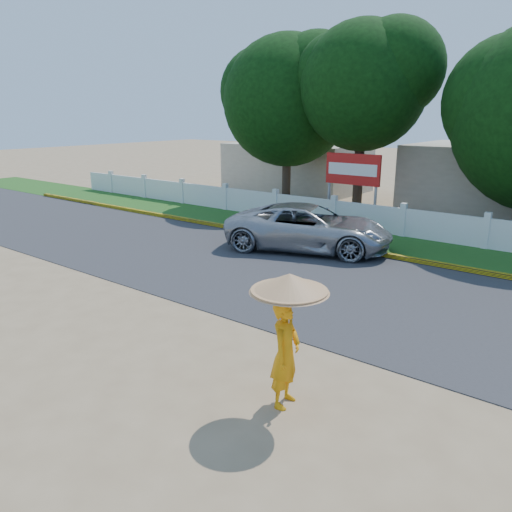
# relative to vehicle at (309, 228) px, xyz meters

# --- Properties ---
(ground) EXTENTS (120.00, 120.00, 0.00)m
(ground) POSITION_rel_vehicle_xyz_m (1.84, -7.36, -0.79)
(ground) COLOR #9E8460
(ground) RESTS_ON ground
(road) EXTENTS (60.00, 7.00, 0.02)m
(road) POSITION_rel_vehicle_xyz_m (1.84, -2.86, -0.78)
(road) COLOR #38383A
(road) RESTS_ON ground
(grass_verge) EXTENTS (60.00, 3.50, 0.03)m
(grass_verge) POSITION_rel_vehicle_xyz_m (1.84, 2.39, -0.77)
(grass_verge) COLOR #2D601E
(grass_verge) RESTS_ON ground
(curb) EXTENTS (40.00, 0.18, 0.16)m
(curb) POSITION_rel_vehicle_xyz_m (1.84, 0.69, -0.71)
(curb) COLOR yellow
(curb) RESTS_ON ground
(fence) EXTENTS (40.00, 0.10, 1.10)m
(fence) POSITION_rel_vehicle_xyz_m (1.84, 3.84, -0.24)
(fence) COLOR silver
(fence) RESTS_ON ground
(building_far) EXTENTS (8.00, 5.00, 2.80)m
(building_far) POSITION_rel_vehicle_xyz_m (-8.16, 11.64, 0.61)
(building_far) COLOR #B7AD99
(building_far) RESTS_ON ground
(vehicle) EXTENTS (6.20, 4.33, 1.57)m
(vehicle) POSITION_rel_vehicle_xyz_m (0.00, 0.00, 0.00)
(vehicle) COLOR #9FA2A7
(vehicle) RESTS_ON ground
(monk_with_parasol) EXTENTS (1.24, 1.24, 2.25)m
(monk_with_parasol) POSITION_rel_vehicle_xyz_m (4.83, -8.43, 0.68)
(monk_with_parasol) COLOR orange
(monk_with_parasol) RESTS_ON ground
(billboard) EXTENTS (2.50, 0.13, 2.95)m
(billboard) POSITION_rel_vehicle_xyz_m (-0.94, 4.93, 1.36)
(billboard) COLOR gray
(billboard) RESTS_ON ground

